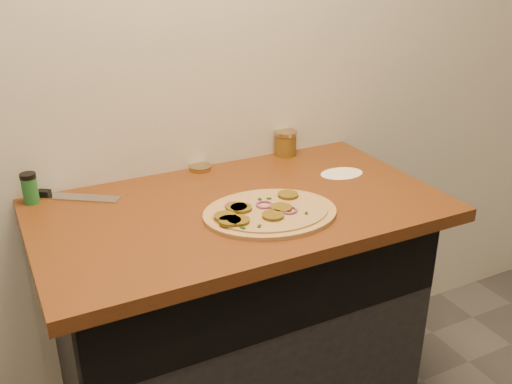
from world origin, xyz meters
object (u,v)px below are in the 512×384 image
pizza (268,212)px  spice_shaker (30,188)px  chefs_knife (53,195)px  salsa_jar (285,143)px

pizza → spice_shaker: spice_shaker is taller
chefs_knife → spice_shaker: spice_shaker is taller
pizza → salsa_jar: (0.29, 0.41, 0.04)m
chefs_knife → spice_shaker: size_ratio=3.29×
pizza → salsa_jar: size_ratio=4.89×
pizza → spice_shaker: 0.71m
chefs_knife → spice_shaker: bearing=-166.7°
pizza → salsa_jar: 0.50m
salsa_jar → spice_shaker: 0.88m
pizza → salsa_jar: bearing=54.9°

